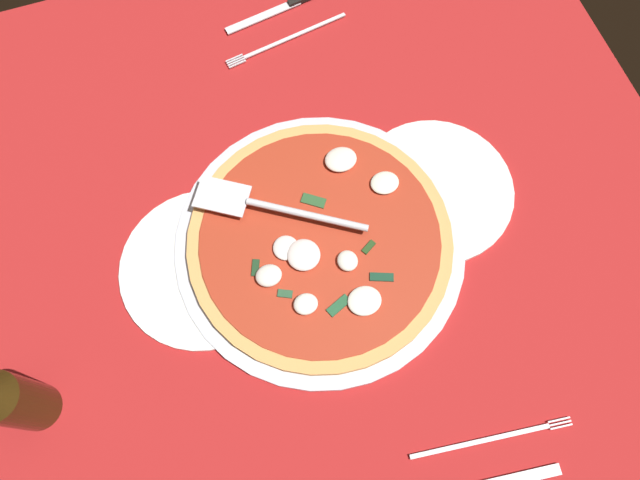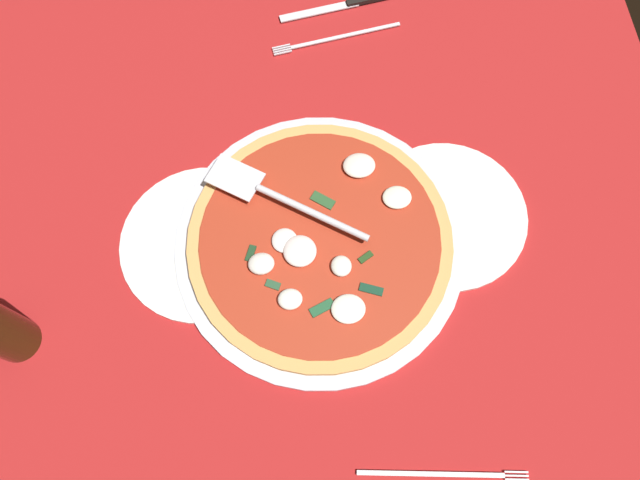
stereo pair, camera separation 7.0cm
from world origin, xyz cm
name	(u,v)px [view 1 (the left image)]	position (x,y,z in cm)	size (l,w,h in cm)	color
ground_plane	(322,233)	(0.00, 0.00, -0.40)	(110.70, 110.70, 0.80)	#A41D1D
checker_pattern	(322,232)	(0.00, 0.00, 0.05)	(110.70, 110.70, 0.10)	silver
pizza_pan	(320,244)	(1.01, 1.97, 0.73)	(41.67, 41.67, 1.26)	silver
dinner_plate_left	(434,190)	(-17.97, -0.72, 0.60)	(23.54, 23.54, 1.00)	silver
dinner_plate_right	(205,271)	(17.74, 0.46, 0.60)	(23.92, 23.92, 1.00)	silver
pizza	(320,241)	(0.97, 2.03, 2.14)	(37.77, 37.77, 2.78)	#DE9E54
pizza_server	(274,207)	(5.85, -4.01, 4.51)	(22.63, 16.00, 1.00)	silver
place_setting_near	(287,23)	(-6.62, -37.40, 0.45)	(23.05, 16.68, 1.40)	white
place_setting_far	(485,464)	(-9.19, 36.90, 0.46)	(21.81, 13.61, 1.40)	silver
beer_bottle	(7,400)	(43.21, 11.61, 9.13)	(6.07, 6.07, 23.22)	#31210A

